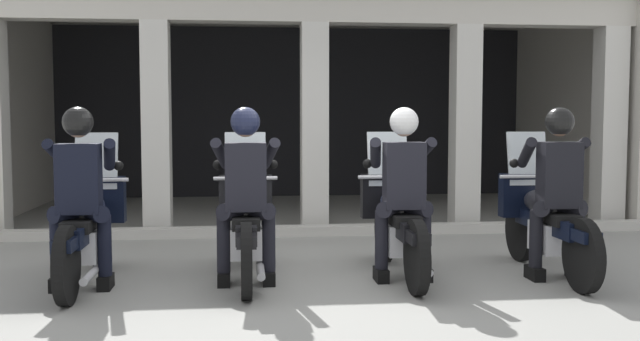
# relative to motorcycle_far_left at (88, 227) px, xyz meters

# --- Properties ---
(ground_plane) EXTENTS (80.00, 80.00, 0.00)m
(ground_plane) POSITION_rel_motorcycle_far_left_xyz_m (2.13, 2.99, -0.50)
(ground_plane) COLOR gray
(station_building) EXTENTS (9.30, 4.75, 3.32)m
(station_building) POSITION_rel_motorcycle_far_left_xyz_m (2.34, 5.23, 1.58)
(station_building) COLOR black
(station_building) RESTS_ON ground
(kerb_strip) EXTENTS (8.80, 0.24, 0.12)m
(kerb_strip) POSITION_rel_motorcycle_far_left_xyz_m (2.34, 2.37, -0.44)
(kerb_strip) COLOR #B7B5AD
(kerb_strip) RESTS_ON ground
(motorcycle_far_left) EXTENTS (0.62, 2.04, 1.35)m
(motorcycle_far_left) POSITION_rel_motorcycle_far_left_xyz_m (0.00, 0.00, 0.00)
(motorcycle_far_left) COLOR black
(motorcycle_far_left) RESTS_ON ground
(police_officer_far_left) EXTENTS (0.63, 0.61, 1.58)m
(police_officer_far_left) POSITION_rel_motorcycle_far_left_xyz_m (-0.00, -0.28, 0.44)
(police_officer_far_left) COLOR black
(police_officer_far_left) RESTS_ON ground
(motorcycle_center_left) EXTENTS (0.62, 2.04, 1.35)m
(motorcycle_center_left) POSITION_rel_motorcycle_far_left_xyz_m (1.42, 0.03, 0.00)
(motorcycle_center_left) COLOR black
(motorcycle_center_left) RESTS_ON ground
(police_officer_center_left) EXTENTS (0.63, 0.61, 1.58)m
(police_officer_center_left) POSITION_rel_motorcycle_far_left_xyz_m (1.42, -0.25, 0.44)
(police_officer_center_left) COLOR black
(police_officer_center_left) RESTS_ON ground
(motorcycle_center_right) EXTENTS (0.62, 2.04, 1.35)m
(motorcycle_center_right) POSITION_rel_motorcycle_far_left_xyz_m (2.85, 0.03, 0.00)
(motorcycle_center_right) COLOR black
(motorcycle_center_right) RESTS_ON ground
(police_officer_center_right) EXTENTS (0.63, 0.61, 1.58)m
(police_officer_center_right) POSITION_rel_motorcycle_far_left_xyz_m (2.84, -0.25, 0.44)
(police_officer_center_right) COLOR black
(police_officer_center_right) RESTS_ON ground
(motorcycle_far_right) EXTENTS (0.62, 2.04, 1.35)m
(motorcycle_far_right) POSITION_rel_motorcycle_far_left_xyz_m (4.27, -0.05, 0.00)
(motorcycle_far_right) COLOR black
(motorcycle_far_right) RESTS_ON ground
(police_officer_far_right) EXTENTS (0.63, 0.61, 1.58)m
(police_officer_far_right) POSITION_rel_motorcycle_far_left_xyz_m (4.27, -0.33, 0.44)
(police_officer_far_right) COLOR black
(police_officer_far_right) RESTS_ON ground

